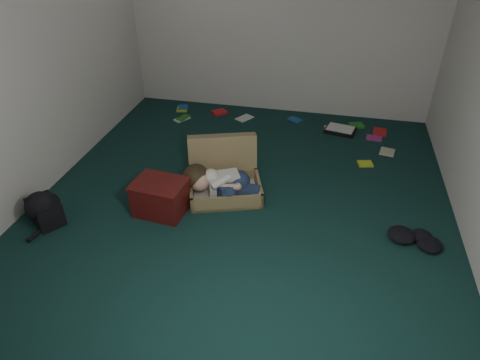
% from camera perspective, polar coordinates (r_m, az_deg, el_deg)
% --- Properties ---
extents(floor, '(4.50, 4.50, 0.00)m').
position_cam_1_polar(floor, '(4.23, 0.44, -2.86)').
color(floor, '#102D2A').
rests_on(floor, ground).
extents(wall_back, '(4.50, 0.00, 4.50)m').
position_cam_1_polar(wall_back, '(5.76, 5.58, 21.24)').
color(wall_back, silver).
rests_on(wall_back, ground).
extents(wall_front, '(4.50, 0.00, 4.50)m').
position_cam_1_polar(wall_front, '(1.77, -15.21, -11.06)').
color(wall_front, silver).
rests_on(wall_front, ground).
extents(wall_left, '(0.00, 4.50, 4.50)m').
position_cam_1_polar(wall_left, '(4.46, -26.36, 14.44)').
color(wall_left, silver).
rests_on(wall_left, ground).
extents(suitcase, '(0.88, 0.87, 0.52)m').
position_cam_1_polar(suitcase, '(4.33, -2.12, 0.56)').
color(suitcase, olive).
rests_on(suitcase, floor).
extents(person, '(0.78, 0.40, 0.32)m').
position_cam_1_polar(person, '(4.16, -2.61, -0.30)').
color(person, silver).
rests_on(person, suitcase).
extents(maroon_bin, '(0.51, 0.42, 0.33)m').
position_cam_1_polar(maroon_bin, '(4.08, -10.55, -2.27)').
color(maroon_bin, '#4E110F').
rests_on(maroon_bin, floor).
extents(backpack, '(0.52, 0.50, 0.25)m').
position_cam_1_polar(backpack, '(4.29, -24.54, -3.77)').
color(backpack, black).
rests_on(backpack, floor).
extents(clothing_pile, '(0.45, 0.39, 0.13)m').
position_cam_1_polar(clothing_pile, '(4.06, 22.04, -6.48)').
color(clothing_pile, black).
rests_on(clothing_pile, floor).
extents(paper_tray, '(0.41, 0.34, 0.05)m').
position_cam_1_polar(paper_tray, '(5.66, 13.23, 6.54)').
color(paper_tray, black).
rests_on(paper_tray, floor).
extents(book_scatter, '(2.93, 1.19, 0.02)m').
position_cam_1_polar(book_scatter, '(5.65, 7.70, 6.90)').
color(book_scatter, '#C4D225').
rests_on(book_scatter, floor).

